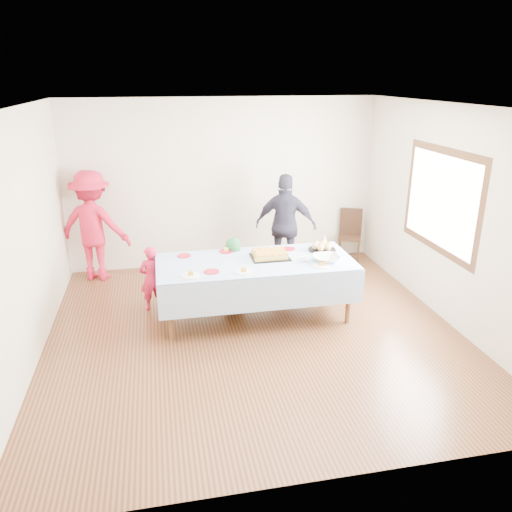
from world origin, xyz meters
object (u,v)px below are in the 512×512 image
(party_table, at_px, (256,265))
(adult_left, at_px, (93,226))
(birthday_cake, at_px, (270,255))
(dining_chair, at_px, (350,231))

(party_table, distance_m, adult_left, 2.81)
(birthday_cake, distance_m, dining_chair, 2.57)
(dining_chair, bearing_deg, adult_left, -155.55)
(adult_left, bearing_deg, party_table, 157.68)
(party_table, height_order, birthday_cake, birthday_cake)
(party_table, bearing_deg, adult_left, 140.28)
(birthday_cake, relative_size, adult_left, 0.29)
(dining_chair, xyz_separation_m, adult_left, (-4.19, -0.06, 0.36))
(party_table, xyz_separation_m, adult_left, (-2.16, 1.79, 0.12))
(birthday_cake, height_order, dining_chair, dining_chair)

